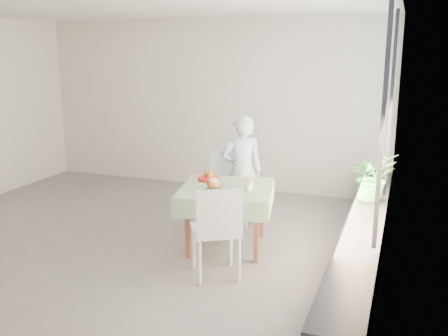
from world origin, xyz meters
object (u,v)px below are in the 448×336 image
at_px(chair_near, 216,248).
at_px(diner, 242,171).
at_px(chair_far, 229,202).
at_px(main_dish, 215,187).
at_px(juice_cup_orange, 250,182).
at_px(potted_plant, 372,176).
at_px(cafe_table, 227,210).

relative_size(chair_near, diner, 0.66).
distance_m(chair_far, main_dish, 1.17).
bearing_deg(juice_cup_orange, chair_far, 125.27).
xyz_separation_m(chair_far, potted_plant, (1.82, 0.05, 0.50)).
height_order(cafe_table, main_dish, main_dish).
xyz_separation_m(main_dish, potted_plant, (1.62, 1.08, 0.01)).
height_order(chair_near, main_dish, chair_near).
relative_size(chair_far, potted_plant, 1.62).
bearing_deg(chair_far, cafe_table, -72.07).
xyz_separation_m(juice_cup_orange, potted_plant, (1.30, 0.79, -0.00)).
height_order(chair_far, potted_plant, potted_plant).
xyz_separation_m(cafe_table, main_dish, (-0.07, -0.20, 0.33)).
height_order(cafe_table, diner, diner).
relative_size(cafe_table, chair_near, 1.25).
bearing_deg(diner, chair_near, 71.92).
distance_m(cafe_table, chair_near, 0.80).
xyz_separation_m(diner, juice_cup_orange, (0.34, -0.73, 0.06)).
bearing_deg(potted_plant, juice_cup_orange, -148.56).
height_order(cafe_table, juice_cup_orange, juice_cup_orange).
distance_m(main_dish, potted_plant, 1.95).
bearing_deg(cafe_table, juice_cup_orange, 17.94).
bearing_deg(diner, potted_plant, 155.33).
xyz_separation_m(chair_near, potted_plant, (1.39, 1.64, 0.50)).
height_order(juice_cup_orange, potted_plant, potted_plant).
xyz_separation_m(main_dish, juice_cup_orange, (0.33, 0.29, 0.01)).
bearing_deg(diner, chair_far, -31.93).
relative_size(cafe_table, main_dish, 4.07).
bearing_deg(chair_near, chair_far, 105.13).
bearing_deg(cafe_table, potted_plant, 29.40).
relative_size(diner, main_dish, 4.91).
relative_size(cafe_table, diner, 0.83).
bearing_deg(main_dish, chair_near, -67.54).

